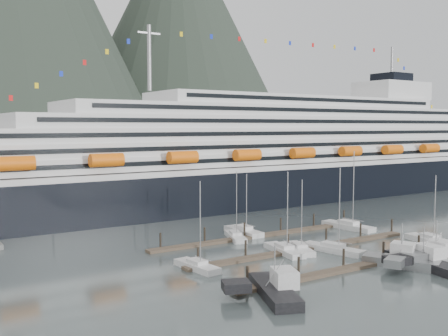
{
  "coord_description": "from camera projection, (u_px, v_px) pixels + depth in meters",
  "views": [
    {
      "loc": [
        -65.89,
        -64.37,
        21.59
      ],
      "look_at": [
        -9.54,
        22.0,
        13.28
      ],
      "focal_mm": 42.0,
      "sensor_mm": 36.0,
      "label": 1
    }
  ],
  "objects": [
    {
      "name": "trawler_a",
      "position": [
        273.0,
        289.0,
        66.39
      ],
      "size": [
        10.88,
        13.46,
        7.19
      ],
      "rotation": [
        0.0,
        0.0,
        1.18
      ],
      "color": "black",
      "rests_on": "ground"
    },
    {
      "name": "trawler_c",
      "position": [
        422.0,
        261.0,
        80.24
      ],
      "size": [
        9.98,
        13.97,
        6.92
      ],
      "rotation": [
        0.0,
        0.0,
        1.4
      ],
      "color": "black",
      "rests_on": "ground"
    },
    {
      "name": "cruise_ship",
      "position": [
        276.0,
        159.0,
        152.61
      ],
      "size": [
        210.0,
        30.4,
        50.3
      ],
      "color": "black",
      "rests_on": "ground"
    },
    {
      "name": "dock_mid",
      "position": [
        305.0,
        248.0,
        91.2
      ],
      "size": [
        48.18,
        2.28,
        3.2
      ],
      "color": "#44382B",
      "rests_on": "ground"
    },
    {
      "name": "ground",
      "position": [
        338.0,
        250.0,
        91.35
      ],
      "size": [
        1600.0,
        1600.0,
        0.0
      ],
      "primitive_type": "plane",
      "color": "#455051",
      "rests_on": "ground"
    },
    {
      "name": "dock_near",
      "position": [
        363.0,
        265.0,
        80.34
      ],
      "size": [
        48.18,
        2.28,
        3.2
      ],
      "color": "#44382B",
      "rests_on": "ground"
    },
    {
      "name": "sailboat_b",
      "position": [
        284.0,
        251.0,
        89.05
      ],
      "size": [
        4.36,
        10.42,
        14.46
      ],
      "rotation": [
        0.0,
        0.0,
        1.39
      ],
      "color": "silver",
      "rests_on": "ground"
    },
    {
      "name": "sailboat_f",
      "position": [
        244.0,
        232.0,
        104.65
      ],
      "size": [
        3.09,
        10.15,
        12.71
      ],
      "rotation": [
        0.0,
        0.0,
        1.55
      ],
      "color": "silver",
      "rests_on": "ground"
    },
    {
      "name": "sailboat_a",
      "position": [
        197.0,
        267.0,
        78.87
      ],
      "size": [
        3.47,
        9.01,
        13.88
      ],
      "rotation": [
        0.0,
        0.0,
        1.68
      ],
      "color": "silver",
      "rests_on": "ground"
    },
    {
      "name": "sailboat_e",
      "position": [
        235.0,
        237.0,
        100.26
      ],
      "size": [
        5.61,
        9.53,
        13.41
      ],
      "rotation": [
        0.0,
        0.0,
        1.2
      ],
      "color": "silver",
      "rests_on": "ground"
    },
    {
      "name": "sailboat_h",
      "position": [
        430.0,
        241.0,
        96.64
      ],
      "size": [
        4.26,
        10.12,
        13.18
      ],
      "rotation": [
        0.0,
        0.0,
        1.42
      ],
      "color": "silver",
      "rests_on": "ground"
    },
    {
      "name": "trawler_b",
      "position": [
        401.0,
        261.0,
        80.36
      ],
      "size": [
        10.1,
        11.75,
        7.34
      ],
      "rotation": [
        0.0,
        0.0,
        2.03
      ],
      "color": "gray",
      "rests_on": "ground"
    },
    {
      "name": "dock_far",
      "position": [
        260.0,
        235.0,
        102.05
      ],
      "size": [
        48.18,
        2.28,
        3.2
      ],
      "color": "#44382B",
      "rests_on": "ground"
    },
    {
      "name": "trawler_d",
      "position": [
        435.0,
        258.0,
        81.92
      ],
      "size": [
        9.54,
        12.89,
        7.57
      ],
      "rotation": [
        0.0,
        0.0,
        1.51
      ],
      "color": "gray",
      "rests_on": "ground"
    },
    {
      "name": "sailboat_d",
      "position": [
        333.0,
        249.0,
        89.78
      ],
      "size": [
        5.27,
        11.61,
        15.04
      ],
      "rotation": [
        0.0,
        0.0,
        1.81
      ],
      "color": "silver",
      "rests_on": "ground"
    },
    {
      "name": "sailboat_g",
      "position": [
        348.0,
        227.0,
        110.03
      ],
      "size": [
        4.17,
        12.19,
        16.96
      ],
      "rotation": [
        0.0,
        0.0,
        1.67
      ],
      "color": "silver",
      "rests_on": "ground"
    },
    {
      "name": "sailboat_c",
      "position": [
        299.0,
        249.0,
        90.12
      ],
      "size": [
        5.57,
        9.35,
        12.95
      ],
      "rotation": [
        0.0,
        0.0,
        1.2
      ],
      "color": "silver",
      "rests_on": "ground"
    }
  ]
}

